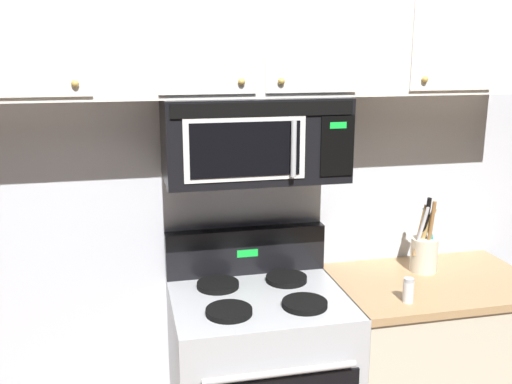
% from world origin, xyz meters
% --- Properties ---
extents(back_wall, '(5.20, 0.10, 2.70)m').
position_xyz_m(back_wall, '(0.00, 0.79, 1.35)').
color(back_wall, silver).
rests_on(back_wall, ground_plane).
extents(over_range_microwave, '(0.76, 0.43, 0.35)m').
position_xyz_m(over_range_microwave, '(-0.00, 0.54, 1.58)').
color(over_range_microwave, black).
extents(upper_cabinets, '(2.50, 0.36, 0.55)m').
position_xyz_m(upper_cabinets, '(-0.00, 0.57, 2.02)').
color(upper_cabinets, white).
extents(counter_segment, '(0.93, 0.65, 0.90)m').
position_xyz_m(counter_segment, '(0.84, 0.43, 0.45)').
color(counter_segment, beige).
rests_on(counter_segment, ground_plane).
extents(utensil_crock_cream, '(0.13, 0.13, 0.37)m').
position_xyz_m(utensil_crock_cream, '(0.84, 0.54, 1.00)').
color(utensil_crock_cream, beige).
rests_on(utensil_crock_cream, counter_segment).
extents(salt_shaker, '(0.05, 0.05, 0.11)m').
position_xyz_m(salt_shaker, '(0.60, 0.23, 0.95)').
color(salt_shaker, white).
rests_on(salt_shaker, counter_segment).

